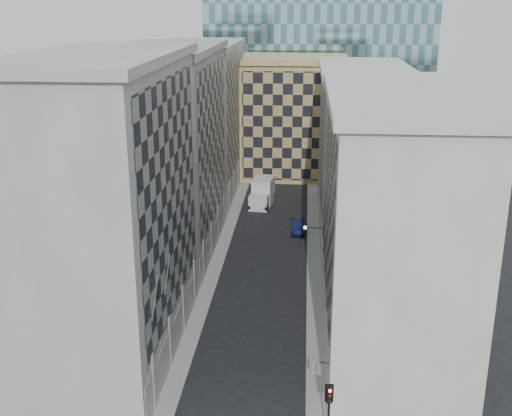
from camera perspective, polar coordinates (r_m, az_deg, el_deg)
The scene contains 15 objects.
sidewalk_west at distance 70.81m, azimuth -3.39°, elevation -4.57°, with size 1.50×100.00×0.15m, color gray.
sidewalk_east at distance 70.21m, azimuth 5.16°, elevation -4.82°, with size 1.50×100.00×0.15m, color gray.
bldg_left_a at distance 50.51m, azimuth -12.91°, elevation -0.23°, with size 10.80×22.80×23.70m.
bldg_left_b at distance 71.15m, azimuth -7.75°, elevation 4.93°, with size 10.80×22.80×22.70m.
bldg_left_c at distance 92.42m, azimuth -4.91°, elevation 7.74°, with size 10.80×22.80×21.70m.
bldg_right_a at distance 52.97m, azimuth 11.68°, elevation -1.00°, with size 10.80×26.80×20.70m.
bldg_right_b at distance 78.97m, azimuth 9.41°, elevation 5.06°, with size 10.80×28.80×19.70m.
tan_block at distance 104.17m, azimuth 3.35°, elevation 8.16°, with size 16.80×14.80×18.80m.
church_tower at distance 116.78m, azimuth 2.64°, elevation 17.88°, with size 7.20×7.20×51.50m.
flagpoles_left at distance 46.13m, azimuth -8.42°, elevation -6.86°, with size 0.10×6.33×2.33m.
bracket_lamp at distance 62.39m, azimuth 4.55°, elevation -1.75°, with size 1.98×0.36×0.36m.
traffic_light at distance 42.00m, azimuth 6.52°, elevation -16.85°, with size 0.56×0.49×4.43m.
box_truck at distance 89.19m, azimuth 0.56°, elevation 1.29°, with size 3.37×6.74×3.56m.
dark_car at distance 78.94m, azimuth 3.74°, elevation -1.61°, with size 1.62×4.66×1.53m, color #0F1339.
shop_sign at distance 44.42m, azimuth 5.31°, elevation -13.88°, with size 1.07×0.68×0.76m.
Camera 1 is at (4.03, -34.71, 27.28)m, focal length 45.00 mm.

